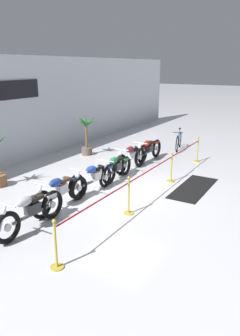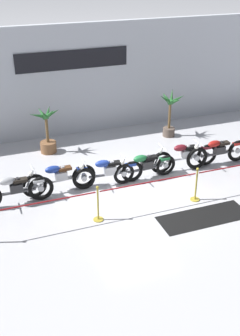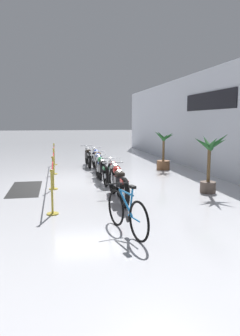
% 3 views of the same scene
% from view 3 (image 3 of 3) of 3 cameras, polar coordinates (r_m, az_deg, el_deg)
% --- Properties ---
extents(ground_plane, '(120.00, 120.00, 0.00)m').
position_cam_3_polar(ground_plane, '(12.09, -6.14, -2.04)').
color(ground_plane, silver).
extents(back_wall, '(28.00, 0.29, 4.20)m').
position_cam_3_polar(back_wall, '(13.33, 16.44, 7.72)').
color(back_wall, silver).
rests_on(back_wall, ground).
extents(motorcycle_silver_0, '(2.22, 0.62, 0.95)m').
position_cam_3_polar(motorcycle_silver_0, '(15.48, -5.58, 2.02)').
color(motorcycle_silver_0, black).
rests_on(motorcycle_silver_0, ground).
extents(motorcycle_blue_1, '(2.28, 0.62, 0.95)m').
position_cam_3_polar(motorcycle_blue_1, '(14.18, -4.04, 1.47)').
color(motorcycle_blue_1, black).
rests_on(motorcycle_blue_1, ground).
extents(motorcycle_blue_2, '(2.25, 0.62, 0.93)m').
position_cam_3_polar(motorcycle_blue_2, '(12.69, -3.76, 0.59)').
color(motorcycle_blue_2, black).
rests_on(motorcycle_blue_2, ground).
extents(motorcycle_green_3, '(2.16, 0.62, 0.92)m').
position_cam_3_polar(motorcycle_green_3, '(11.49, -3.18, -0.22)').
color(motorcycle_green_3, black).
rests_on(motorcycle_green_3, ground).
extents(motorcycle_maroon_4, '(2.44, 0.62, 0.96)m').
position_cam_3_polar(motorcycle_maroon_4, '(10.06, -0.95, -1.33)').
color(motorcycle_maroon_4, black).
rests_on(motorcycle_maroon_4, ground).
extents(motorcycle_red_5, '(2.37, 0.62, 0.97)m').
position_cam_3_polar(motorcycle_red_5, '(8.87, -0.31, -2.63)').
color(motorcycle_red_5, black).
rests_on(motorcycle_red_5, ground).
extents(bicycle, '(1.73, 0.57, 0.98)m').
position_cam_3_polar(bicycle, '(6.35, 1.17, -7.83)').
color(bicycle, black).
rests_on(bicycle, ground).
extents(potted_palm_left_of_row, '(1.10, 0.95, 1.77)m').
position_cam_3_polar(potted_palm_left_of_row, '(14.54, 7.57, 2.50)').
color(potted_palm_left_of_row, brown).
rests_on(potted_palm_left_of_row, ground).
extents(potted_palm_right_of_row, '(1.07, 1.07, 1.85)m').
position_cam_3_polar(potted_palm_right_of_row, '(10.09, 15.30, 1.23)').
color(potted_palm_right_of_row, brown).
rests_on(potted_palm_right_of_row, ground).
extents(stanchion_far_left, '(8.77, 0.28, 1.05)m').
position_cam_3_polar(stanchion_far_left, '(13.31, -11.49, 1.92)').
color(stanchion_far_left, gold).
rests_on(stanchion_far_left, ground).
extents(stanchion_mid_left, '(0.28, 0.28, 1.05)m').
position_cam_3_polar(stanchion_mid_left, '(13.47, -11.45, 0.44)').
color(stanchion_mid_left, gold).
rests_on(stanchion_mid_left, ground).
extents(stanchion_mid_right, '(0.28, 0.28, 1.05)m').
position_cam_3_polar(stanchion_mid_right, '(10.53, -11.55, -1.73)').
color(stanchion_mid_right, gold).
rests_on(stanchion_mid_right, ground).
extents(stanchion_far_right, '(0.28, 0.28, 1.05)m').
position_cam_3_polar(stanchion_far_right, '(7.76, -11.72, -5.34)').
color(stanchion_far_right, gold).
rests_on(stanchion_far_right, ground).
extents(floor_banner, '(2.55, 0.95, 0.01)m').
position_cam_3_polar(floor_banner, '(10.86, -16.18, -3.49)').
color(floor_banner, black).
rests_on(floor_banner, ground).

